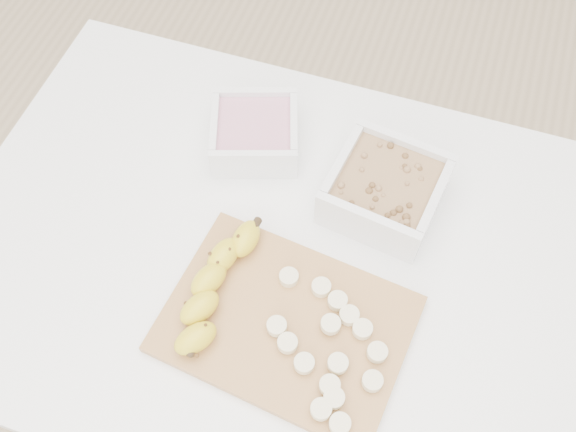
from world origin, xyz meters
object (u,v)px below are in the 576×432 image
(cutting_board, at_px, (286,324))
(banana, at_px, (215,288))
(table, at_px, (282,280))
(bowl_yogurt, at_px, (255,133))
(bowl_granola, at_px, (385,189))

(cutting_board, distance_m, banana, 0.11)
(table, bearing_deg, bowl_yogurt, 120.87)
(table, bearing_deg, bowl_granola, 47.89)
(table, xyz_separation_m, cutting_board, (0.04, -0.11, 0.10))
(bowl_granola, xyz_separation_m, cutting_board, (-0.08, -0.24, -0.03))
(bowl_yogurt, xyz_separation_m, bowl_granola, (0.22, -0.04, 0.01))
(cutting_board, bearing_deg, banana, 174.83)
(bowl_yogurt, bearing_deg, bowl_granola, -10.67)
(bowl_granola, bearing_deg, cutting_board, -107.85)
(bowl_yogurt, height_order, cutting_board, bowl_yogurt)
(bowl_yogurt, bearing_deg, table, -59.13)
(cutting_board, bearing_deg, table, 112.16)
(bowl_granola, height_order, cutting_board, bowl_granola)
(banana, bearing_deg, cutting_board, 10.13)
(table, relative_size, cutting_board, 3.04)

